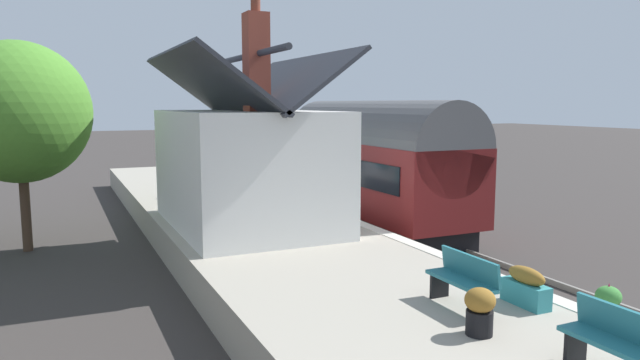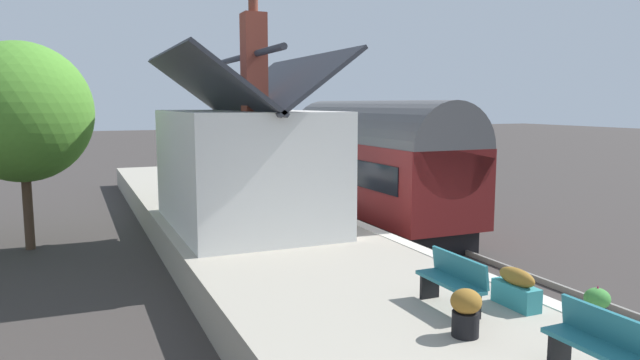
{
  "view_description": "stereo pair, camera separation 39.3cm",
  "coord_description": "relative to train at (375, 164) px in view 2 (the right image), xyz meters",
  "views": [
    {
      "loc": [
        -15.23,
        8.8,
        4.23
      ],
      "look_at": [
        0.66,
        1.5,
        1.91
      ],
      "focal_mm": 32.44,
      "sensor_mm": 36.0,
      "label": 1
    },
    {
      "loc": [
        -15.39,
        8.44,
        4.23
      ],
      "look_at": [
        0.66,
        1.5,
        1.91
      ],
      "focal_mm": 32.44,
      "sensor_mm": 36.0,
      "label": 2
    }
  ],
  "objects": [
    {
      "name": "ground_plane",
      "position": [
        -1.53,
        0.9,
        -2.22
      ],
      "size": [
        160.0,
        160.0,
        0.0
      ],
      "primitive_type": "plane",
      "color": "#383330"
    },
    {
      "name": "platform",
      "position": [
        -1.53,
        4.56,
        -1.76
      ],
      "size": [
        32.0,
        5.33,
        0.91
      ],
      "primitive_type": "cube",
      "color": "#A39B8C",
      "rests_on": "ground"
    },
    {
      "name": "platform_edge_coping",
      "position": [
        -1.53,
        2.08,
        -1.3
      ],
      "size": [
        32.0,
        0.36,
        0.02
      ],
      "primitive_type": "cube",
      "color": "beige",
      "rests_on": "platform"
    },
    {
      "name": "rail_near",
      "position": [
        -1.53,
        -0.72,
        -2.15
      ],
      "size": [
        52.0,
        0.08,
        0.14
      ],
      "primitive_type": "cube",
      "color": "gray",
      "rests_on": "ground"
    },
    {
      "name": "rail_far",
      "position": [
        -1.53,
        0.72,
        -2.15
      ],
      "size": [
        52.0,
        0.08,
        0.14
      ],
      "primitive_type": "cube",
      "color": "gray",
      "rests_on": "ground"
    },
    {
      "name": "train",
      "position": [
        0.0,
        0.0,
        0.0
      ],
      "size": [
        8.92,
        2.73,
        4.32
      ],
      "color": "black",
      "rests_on": "ground"
    },
    {
      "name": "station_building",
      "position": [
        -1.73,
        5.01,
        0.39
      ],
      "size": [
        6.48,
        4.1,
        5.91
      ],
      "color": "white",
      "rests_on": "platform"
    },
    {
      "name": "bench_platform_end",
      "position": [
        -9.43,
        3.75,
        -0.83
      ],
      "size": [
        1.4,
        0.44,
        0.88
      ],
      "color": "#26727F",
      "rests_on": "platform"
    },
    {
      "name": "bench_mid_platform",
      "position": [
        -12.24,
        3.66,
        -0.83
      ],
      "size": [
        1.41,
        0.45,
        0.88
      ],
      "color": "#26727F",
      "rests_on": "platform"
    },
    {
      "name": "planter_under_sign",
      "position": [
        -11.08,
        2.41,
        -0.96
      ],
      "size": [
        0.37,
        0.37,
        0.71
      ],
      "color": "black",
      "rests_on": "platform"
    },
    {
      "name": "planter_corner_building",
      "position": [
        -9.79,
        2.75,
        -1.0
      ],
      "size": [
        0.85,
        0.32,
        0.65
      ],
      "color": "teal",
      "rests_on": "platform"
    },
    {
      "name": "planter_bench_left",
      "position": [
        -10.45,
        4.26,
        -0.94
      ],
      "size": [
        0.45,
        0.45,
        0.7
      ],
      "color": "black",
      "rests_on": "platform"
    },
    {
      "name": "lamp_post_platform",
      "position": [
        3.52,
        3.04,
        1.29
      ],
      "size": [
        0.32,
        0.5,
        3.73
      ],
      "color": "black",
      "rests_on": "platform"
    },
    {
      "name": "station_sign_board",
      "position": [
        6.58,
        2.52,
        -0.12
      ],
      "size": [
        0.96,
        0.06,
        1.57
      ],
      "color": "black",
      "rests_on": "platform"
    },
    {
      "name": "tree_mid_background",
      "position": [
        1.59,
        10.58,
        1.76
      ],
      "size": [
        4.04,
        3.91,
        5.97
      ],
      "color": "#4C3828",
      "rests_on": "ground"
    }
  ]
}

